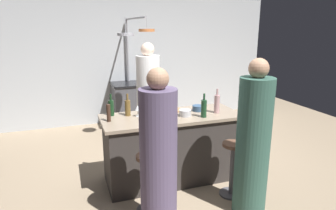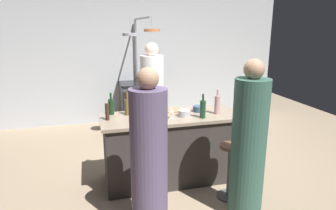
{
  "view_description": "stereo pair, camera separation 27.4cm",
  "coord_description": "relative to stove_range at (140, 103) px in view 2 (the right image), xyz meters",
  "views": [
    {
      "loc": [
        -1.26,
        -3.48,
        2.01
      ],
      "look_at": [
        0.0,
        0.15,
        1.0
      ],
      "focal_mm": 32.0,
      "sensor_mm": 36.0,
      "label": 1
    },
    {
      "loc": [
        -0.99,
        -3.56,
        2.01
      ],
      "look_at": [
        0.0,
        0.15,
        1.0
      ],
      "focal_mm": 32.0,
      "sensor_mm": 36.0,
      "label": 2
    }
  ],
  "objects": [
    {
      "name": "bar_stool_right",
      "position": [
        0.55,
        -3.07,
        -0.07
      ],
      "size": [
        0.28,
        0.28,
        0.68
      ],
      "color": "#4C4C51",
      "rests_on": "ground_plane"
    },
    {
      "name": "wine_bottle_amber",
      "position": [
        -0.54,
        -2.28,
        0.56
      ],
      "size": [
        0.07,
        0.07,
        0.29
      ],
      "color": "brown",
      "rests_on": "kitchen_island"
    },
    {
      "name": "mixing_bowl_blue",
      "position": [
        0.41,
        -2.37,
        0.49
      ],
      "size": [
        0.16,
        0.16,
        0.08
      ],
      "primitive_type": "cylinder",
      "color": "#334C6B",
      "rests_on": "kitchen_island"
    },
    {
      "name": "cutting_board",
      "position": [
        0.03,
        -2.25,
        0.46
      ],
      "size": [
        0.32,
        0.22,
        0.02
      ],
      "primitive_type": "cube",
      "color": "#997047",
      "rests_on": "kitchen_island"
    },
    {
      "name": "wine_bottle_green",
      "position": [
        0.35,
        -2.66,
        0.57
      ],
      "size": [
        0.07,
        0.07,
        0.31
      ],
      "color": "#193D23",
      "rests_on": "kitchen_island"
    },
    {
      "name": "wine_bottle_rose",
      "position": [
        0.6,
        -2.54,
        0.58
      ],
      "size": [
        0.07,
        0.07,
        0.33
      ],
      "color": "#B78C8E",
      "rests_on": "kitchen_island"
    },
    {
      "name": "mixing_bowl_steel",
      "position": [
        0.15,
        -2.53,
        0.49
      ],
      "size": [
        0.15,
        0.15,
        0.08
      ],
      "primitive_type": "cylinder",
      "color": "#B7B7BC",
      "rests_on": "kitchen_island"
    },
    {
      "name": "wine_glass_near_left_guest",
      "position": [
        -0.04,
        -2.58,
        0.56
      ],
      "size": [
        0.07,
        0.07,
        0.15
      ],
      "color": "silver",
      "rests_on": "kitchen_island"
    },
    {
      "name": "guest_right",
      "position": [
        0.57,
        -3.42,
        0.35
      ],
      "size": [
        0.36,
        0.36,
        1.71
      ],
      "color": "#33594C",
      "rests_on": "ground_plane"
    },
    {
      "name": "overhead_pot_rack",
      "position": [
        -0.06,
        -0.56,
        1.22
      ],
      "size": [
        0.61,
        1.53,
        2.17
      ],
      "color": "gray",
      "rests_on": "ground_plane"
    },
    {
      "name": "kitchen_island",
      "position": [
        0.0,
        -2.45,
        0.01
      ],
      "size": [
        1.8,
        0.72,
        0.9
      ],
      "color": "#332D2B",
      "rests_on": "ground_plane"
    },
    {
      "name": "mixing_bowl_wooden",
      "position": [
        -0.23,
        -2.37,
        0.48
      ],
      "size": [
        0.19,
        0.19,
        0.06
      ],
      "primitive_type": "cylinder",
      "color": "brown",
      "rests_on": "kitchen_island"
    },
    {
      "name": "stove_range",
      "position": [
        0.0,
        0.0,
        0.0
      ],
      "size": [
        0.8,
        0.64,
        0.89
      ],
      "color": "#47474C",
      "rests_on": "ground_plane"
    },
    {
      "name": "ground_plane",
      "position": [
        0.0,
        -2.45,
        -0.45
      ],
      "size": [
        9.0,
        9.0,
        0.0
      ],
      "primitive_type": "plane",
      "color": "gray"
    },
    {
      "name": "wine_bottle_red",
      "position": [
        -0.74,
        -2.2,
        0.56
      ],
      "size": [
        0.07,
        0.07,
        0.29
      ],
      "color": "#143319",
      "rests_on": "kitchen_island"
    },
    {
      "name": "back_wall",
      "position": [
        0.0,
        0.4,
        0.85
      ],
      "size": [
        6.4,
        0.16,
        2.6
      ],
      "primitive_type": "cube",
      "color": "#B2B7BC",
      "rests_on": "ground_plane"
    },
    {
      "name": "wine_glass_by_chef",
      "position": [
        -0.34,
        -2.27,
        0.56
      ],
      "size": [
        0.07,
        0.07,
        0.15
      ],
      "color": "silver",
      "rests_on": "kitchen_island"
    },
    {
      "name": "pepper_mill",
      "position": [
        -0.8,
        -2.44,
        0.56
      ],
      "size": [
        0.05,
        0.05,
        0.21
      ],
      "primitive_type": "cylinder",
      "color": "#382319",
      "rests_on": "kitchen_island"
    },
    {
      "name": "bar_stool_left",
      "position": [
        -0.49,
        -3.07,
        -0.07
      ],
      "size": [
        0.28,
        0.28,
        0.68
      ],
      "color": "#4C4C51",
      "rests_on": "ground_plane"
    },
    {
      "name": "chef",
      "position": [
        -0.01,
        -1.36,
        0.37
      ],
      "size": [
        0.37,
        0.37,
        1.77
      ],
      "color": "white",
      "rests_on": "ground_plane"
    },
    {
      "name": "guest_left",
      "position": [
        -0.5,
        -3.46,
        0.33
      ],
      "size": [
        0.35,
        0.35,
        1.67
      ],
      "color": "#594C6B",
      "rests_on": "ground_plane"
    },
    {
      "name": "wine_glass_near_right_guest",
      "position": [
        -0.43,
        -2.35,
        0.56
      ],
      "size": [
        0.07,
        0.07,
        0.15
      ],
      "color": "silver",
      "rests_on": "kitchen_island"
    }
  ]
}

